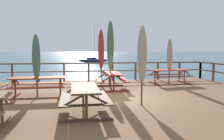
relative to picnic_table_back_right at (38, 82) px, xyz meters
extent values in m
plane|color=#2D5B6B|center=(2.99, -0.66, -1.37)|extent=(600.00, 600.00, 0.00)
cube|color=brown|center=(2.99, -0.66, -0.96)|extent=(13.24, 10.24, 0.80)
cube|color=brown|center=(2.99, 4.31, 0.49)|extent=(12.94, 0.09, 0.08)
cube|color=brown|center=(2.99, 4.31, 0.01)|extent=(12.94, 0.07, 0.06)
cube|color=brown|center=(-2.04, 4.31, -0.04)|extent=(0.10, 0.10, 1.05)
cube|color=brown|center=(-0.61, 4.31, -0.04)|extent=(0.10, 0.10, 1.05)
cube|color=brown|center=(0.83, 4.31, -0.04)|extent=(0.10, 0.10, 1.05)
cube|color=brown|center=(2.27, 4.31, -0.04)|extent=(0.10, 0.10, 1.05)
cube|color=brown|center=(3.71, 4.31, -0.04)|extent=(0.10, 0.10, 1.05)
cube|color=brown|center=(5.14, 4.31, -0.04)|extent=(0.10, 0.10, 1.05)
cube|color=brown|center=(6.58, 4.31, -0.04)|extent=(0.10, 0.10, 1.05)
cube|color=brown|center=(8.02, 4.31, -0.04)|extent=(0.10, 0.10, 1.05)
cube|color=brown|center=(9.46, 4.31, -0.04)|extent=(0.10, 0.10, 1.05)
cube|color=brown|center=(9.46, 2.89, -0.04)|extent=(0.10, 0.10, 1.05)
cube|color=brown|center=(9.46, 4.31, -0.04)|extent=(0.10, 0.10, 1.05)
cube|color=#993819|center=(0.00, 0.00, 0.18)|extent=(2.09, 0.76, 0.05)
cube|color=#993819|center=(0.00, -0.56, -0.12)|extent=(2.09, 0.28, 0.04)
cube|color=#993819|center=(0.00, 0.56, -0.12)|extent=(2.09, 0.28, 0.04)
cube|color=maroon|center=(-0.86, 0.00, -0.53)|extent=(0.08, 1.40, 0.06)
cylinder|color=maroon|center=(-0.86, 0.00, -0.19)|extent=(0.07, 0.07, 0.74)
cylinder|color=maroon|center=(-0.86, -0.28, 0.03)|extent=(0.06, 0.63, 0.37)
cylinder|color=maroon|center=(-0.87, 0.28, 0.03)|extent=(0.06, 0.63, 0.37)
cube|color=maroon|center=(0.86, 0.00, -0.53)|extent=(0.08, 1.40, 0.06)
cylinder|color=maroon|center=(0.86, 0.00, -0.19)|extent=(0.07, 0.07, 0.74)
cylinder|color=maroon|center=(0.87, -0.28, 0.03)|extent=(0.06, 0.63, 0.37)
cylinder|color=maroon|center=(0.86, 0.28, 0.03)|extent=(0.06, 0.63, 0.37)
cube|color=#993819|center=(6.59, 2.46, 0.18)|extent=(2.19, 0.95, 0.05)
cube|color=#993819|center=(6.64, 1.90, -0.12)|extent=(2.15, 0.47, 0.04)
cube|color=#993819|center=(6.53, 3.02, -0.12)|extent=(2.15, 0.47, 0.04)
cube|color=maroon|center=(5.70, 2.38, -0.53)|extent=(0.21, 1.40, 0.06)
cylinder|color=maroon|center=(5.70, 2.38, -0.19)|extent=(0.07, 0.07, 0.74)
cylinder|color=maroon|center=(5.73, 2.10, 0.03)|extent=(0.11, 0.63, 0.37)
cylinder|color=maroon|center=(5.68, 2.66, 0.03)|extent=(0.11, 0.63, 0.37)
cube|color=maroon|center=(7.47, 2.54, -0.53)|extent=(0.21, 1.40, 0.06)
cylinder|color=maroon|center=(7.47, 2.54, -0.19)|extent=(0.07, 0.07, 0.74)
cylinder|color=maroon|center=(7.49, 2.27, 0.03)|extent=(0.11, 0.63, 0.37)
cylinder|color=maroon|center=(7.44, 2.82, 0.03)|extent=(0.11, 0.63, 0.37)
cube|color=maroon|center=(3.15, 1.26, 0.18)|extent=(0.82, 1.96, 0.05)
cube|color=maroon|center=(3.71, 1.24, -0.12)|extent=(0.34, 1.94, 0.04)
cube|color=maroon|center=(2.59, 1.28, -0.12)|extent=(0.34, 1.94, 0.04)
cube|color=maroon|center=(3.13, 0.47, -0.53)|extent=(1.40, 0.12, 0.06)
cylinder|color=maroon|center=(3.13, 0.47, -0.19)|extent=(0.07, 0.07, 0.74)
cylinder|color=maroon|center=(3.41, 0.46, 0.03)|extent=(0.63, 0.08, 0.37)
cylinder|color=maroon|center=(2.85, 0.48, 0.03)|extent=(0.63, 0.08, 0.37)
cube|color=maroon|center=(3.17, 2.05, -0.53)|extent=(1.40, 0.12, 0.06)
cylinder|color=maroon|center=(3.17, 2.05, -0.19)|extent=(0.07, 0.07, 0.74)
cylinder|color=maroon|center=(3.45, 2.04, 0.03)|extent=(0.63, 0.08, 0.37)
cylinder|color=maroon|center=(2.90, 2.06, 0.03)|extent=(0.63, 0.08, 0.37)
cube|color=brown|center=(1.71, -2.69, 0.18)|extent=(0.78, 2.10, 0.05)
cube|color=brown|center=(2.27, -2.68, -0.12)|extent=(0.30, 2.10, 0.04)
cube|color=brown|center=(1.15, -2.69, -0.12)|extent=(0.30, 2.10, 0.04)
cube|color=#432F1F|center=(1.72, -3.55, -0.53)|extent=(1.40, 0.09, 0.06)
cylinder|color=#432F1F|center=(1.72, -3.55, -0.19)|extent=(0.07, 0.07, 0.74)
cylinder|color=#432F1F|center=(2.00, -3.55, 0.03)|extent=(0.63, 0.06, 0.37)
cylinder|color=#432F1F|center=(1.44, -3.56, 0.03)|extent=(0.63, 0.06, 0.37)
cube|color=#432F1F|center=(1.71, -1.82, -0.53)|extent=(1.40, 0.09, 0.06)
cylinder|color=#432F1F|center=(1.71, -1.82, -0.19)|extent=(0.07, 0.07, 0.74)
cylinder|color=#432F1F|center=(1.99, -1.82, 0.03)|extent=(0.63, 0.06, 0.37)
cylinder|color=#432F1F|center=(1.43, -1.82, 0.03)|extent=(0.63, 0.06, 0.37)
cube|color=brown|center=(-0.33, -3.55, -0.53)|extent=(0.12, 1.40, 0.06)
cylinder|color=brown|center=(-0.33, -3.55, -0.19)|extent=(0.07, 0.07, 0.74)
cylinder|color=brown|center=(-0.34, -3.27, 0.03)|extent=(0.07, 0.63, 0.37)
cylinder|color=#4C3828|center=(-0.03, -0.05, 0.60)|extent=(0.06, 0.06, 2.32)
ellipsoid|color=#4C704C|center=(-0.03, -0.05, 1.01)|extent=(0.32, 0.32, 1.76)
cylinder|color=#2D432D|center=(-0.03, -0.05, 0.87)|extent=(0.21, 0.21, 0.05)
cone|color=#4C3828|center=(-0.03, -0.05, 1.83)|extent=(0.10, 0.10, 0.14)
cylinder|color=#4C3828|center=(6.57, 2.54, 0.60)|extent=(0.06, 0.06, 2.32)
ellipsoid|color=tan|center=(6.57, 2.54, 1.01)|extent=(0.32, 0.32, 1.76)
cylinder|color=#685B4C|center=(6.57, 2.54, 0.87)|extent=(0.21, 0.21, 0.05)
cone|color=#4C3828|center=(6.57, 2.54, 1.82)|extent=(0.10, 0.10, 0.14)
cylinder|color=#4C3828|center=(3.11, 1.31, 0.95)|extent=(0.06, 0.06, 3.02)
ellipsoid|color=#4C704C|center=(3.11, 1.31, 1.48)|extent=(0.32, 0.32, 2.30)
cylinder|color=#2D432D|center=(3.11, 1.31, 1.31)|extent=(0.21, 0.21, 0.05)
cone|color=#4C3828|center=(3.11, 1.31, 2.53)|extent=(0.10, 0.10, 0.14)
cylinder|color=#4C3828|center=(2.83, 2.73, 0.81)|extent=(0.06, 0.06, 2.76)
ellipsoid|color=#A33328|center=(2.83, 2.73, 1.30)|extent=(0.32, 0.32, 2.09)
cylinder|color=maroon|center=(2.83, 2.73, 1.15)|extent=(0.21, 0.21, 0.05)
cone|color=#4C3828|center=(2.83, 2.73, 2.26)|extent=(0.10, 0.10, 0.14)
cylinder|color=#4C3828|center=(3.62, -2.12, 0.69)|extent=(0.06, 0.06, 2.50)
ellipsoid|color=tan|center=(3.62, -2.12, 1.13)|extent=(0.32, 0.32, 1.90)
cylinder|color=#71614F|center=(3.62, -2.12, 0.98)|extent=(0.21, 0.21, 0.05)
cone|color=#4C3828|center=(3.62, -2.12, 2.00)|extent=(0.10, 0.10, 0.14)
ellipsoid|color=navy|center=(5.21, 37.39, -0.92)|extent=(6.12, 2.19, 0.90)
cube|color=#202949|center=(4.91, 37.42, -0.42)|extent=(1.89, 1.24, 0.36)
cylinder|color=silver|center=(5.51, 37.36, 2.85)|extent=(0.10, 0.10, 7.00)
camera|label=1|loc=(1.43, -9.41, 1.29)|focal=37.05mm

